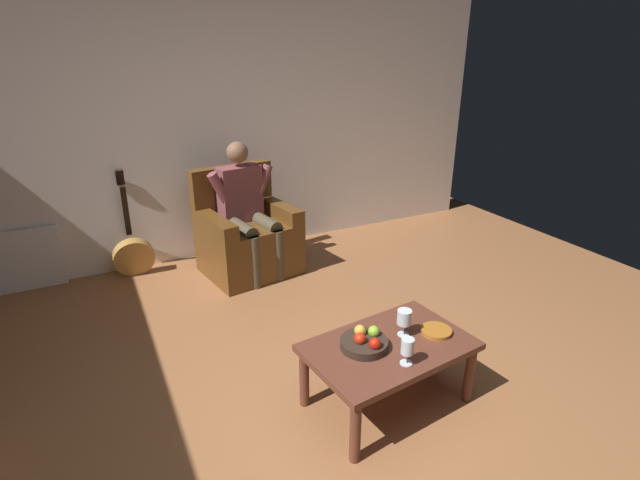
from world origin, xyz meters
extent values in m
plane|color=#976039|center=(0.00, 0.00, 0.00)|extent=(7.15, 7.15, 0.00)
cube|color=white|center=(0.00, -3.01, 1.34)|extent=(6.34, 0.06, 2.69)
cube|color=brown|center=(-0.16, -2.38, 0.20)|extent=(0.92, 0.84, 0.40)
cube|color=brown|center=(-0.17, -2.32, 0.45)|extent=(0.62, 0.67, 0.10)
cube|color=brown|center=(-0.49, -2.43, 0.52)|extent=(0.25, 0.73, 0.24)
cube|color=brown|center=(0.17, -2.32, 0.52)|extent=(0.25, 0.73, 0.24)
cube|color=brown|center=(-0.11, -2.67, 0.70)|extent=(0.83, 0.25, 0.60)
cube|color=brown|center=(-0.14, -2.51, 0.76)|extent=(0.42, 0.24, 0.52)
sphere|color=brown|center=(-0.14, -2.51, 1.15)|extent=(0.20, 0.20, 0.20)
cylinder|color=brown|center=(-0.30, -2.31, 0.51)|extent=(0.20, 0.46, 0.13)
cylinder|color=brown|center=(-0.33, -2.09, 0.25)|extent=(0.13, 0.13, 0.50)
cylinder|color=brown|center=(-0.37, -2.49, 0.87)|extent=(0.21, 0.12, 0.29)
cylinder|color=brown|center=(-0.05, -2.27, 0.51)|extent=(0.20, 0.46, 0.13)
cylinder|color=brown|center=(-0.09, -2.05, 0.25)|extent=(0.13, 0.13, 0.50)
cylinder|color=brown|center=(0.08, -2.42, 0.87)|extent=(0.21, 0.12, 0.29)
cube|color=brown|center=(-0.29, -0.24, 0.40)|extent=(1.03, 0.71, 0.04)
cylinder|color=brown|center=(-0.75, -0.03, 0.19)|extent=(0.06, 0.06, 0.38)
cylinder|color=brown|center=(0.11, 0.06, 0.19)|extent=(0.06, 0.06, 0.38)
cylinder|color=brown|center=(-0.70, -0.54, 0.19)|extent=(0.06, 0.06, 0.38)
cylinder|color=brown|center=(0.17, -0.45, 0.19)|extent=(0.06, 0.06, 0.38)
cylinder|color=#B4833D|center=(0.85, -2.80, 0.19)|extent=(0.37, 0.17, 0.39)
cylinder|color=black|center=(0.85, -2.75, 0.21)|extent=(0.10, 0.03, 0.10)
cube|color=black|center=(0.85, -2.89, 0.62)|extent=(0.05, 0.13, 0.50)
cube|color=black|center=(0.85, -2.96, 0.93)|extent=(0.07, 0.06, 0.14)
cube|color=white|center=(1.72, -2.94, 0.28)|extent=(0.57, 0.06, 0.56)
cylinder|color=silver|center=(-0.27, -0.05, 0.42)|extent=(0.07, 0.07, 0.01)
cylinder|color=silver|center=(-0.27, -0.05, 0.46)|extent=(0.01, 0.01, 0.06)
cylinder|color=silver|center=(-0.27, -0.05, 0.53)|extent=(0.07, 0.07, 0.09)
cylinder|color=#590C19|center=(-0.27, -0.05, 0.51)|extent=(0.06, 0.06, 0.04)
cylinder|color=silver|center=(-0.42, -0.29, 0.42)|extent=(0.07, 0.07, 0.01)
cylinder|color=silver|center=(-0.42, -0.29, 0.46)|extent=(0.01, 0.01, 0.07)
cylinder|color=silver|center=(-0.42, -0.29, 0.54)|extent=(0.09, 0.09, 0.09)
cylinder|color=#590C19|center=(-0.42, -0.29, 0.52)|extent=(0.08, 0.08, 0.04)
cylinder|color=#32251D|center=(-0.14, -0.28, 0.45)|extent=(0.28, 0.28, 0.05)
sphere|color=red|center=(-0.11, -0.28, 0.49)|extent=(0.07, 0.07, 0.07)
sphere|color=red|center=(-0.16, -0.20, 0.49)|extent=(0.07, 0.07, 0.07)
sphere|color=#87B331|center=(-0.22, -0.31, 0.49)|extent=(0.07, 0.07, 0.07)
sphere|color=gold|center=(-0.15, -0.35, 0.49)|extent=(0.07, 0.07, 0.07)
cylinder|color=#A96622|center=(-0.62, -0.21, 0.43)|extent=(0.19, 0.19, 0.02)
camera|label=1|loc=(1.14, 1.68, 2.04)|focal=26.76mm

